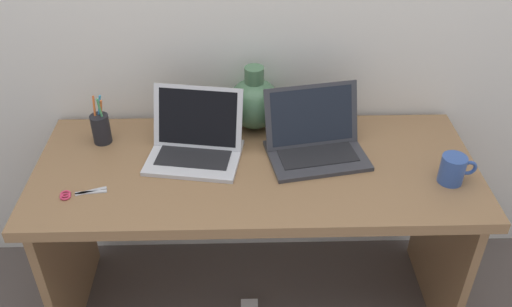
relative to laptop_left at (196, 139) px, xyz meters
The scene contains 8 objects.
ground_plane 0.80m from the laptop_left, 20.82° to the right, with size 6.00×6.00×0.00m, color #564C47.
desk 0.30m from the laptop_left, 20.82° to the right, with size 1.52×0.63×0.71m.
laptop_left is the anchor object (origin of this frame).
laptop_right 0.42m from the laptop_left, ahead, with size 0.37×0.30×0.23m.
green_vase 0.28m from the laptop_left, 40.40° to the left, with size 0.19×0.19×0.24m.
coffee_mug 0.87m from the laptop_left, 12.16° to the right, with size 0.12×0.08×0.10m.
pen_cup 0.36m from the laptop_left, 166.81° to the left, with size 0.07×0.07×0.19m.
scissors 0.44m from the laptop_left, 149.50° to the right, with size 0.15×0.07×0.01m.
Camera 1 is at (-0.04, -1.52, 1.84)m, focal length 38.56 mm.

